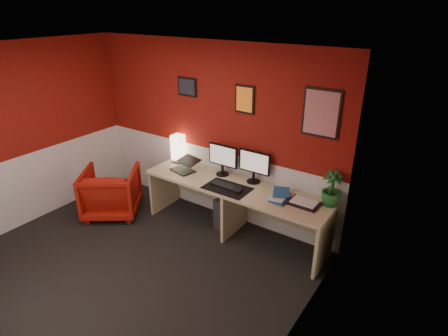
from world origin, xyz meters
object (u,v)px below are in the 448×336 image
(laptop, at_px, (183,164))
(potted_plant, at_px, (332,189))
(desk, at_px, (234,210))
(monitor_right, at_px, (254,162))
(monitor_left, at_px, (222,155))
(zen_tray, at_px, (304,203))
(armchair, at_px, (111,192))
(shoji_lamp, at_px, (178,149))
(pc_tower, at_px, (228,210))

(laptop, bearing_deg, potted_plant, 18.85)
(desk, height_order, monitor_right, monitor_right)
(monitor_left, height_order, potted_plant, monitor_left)
(desk, relative_size, monitor_right, 4.48)
(monitor_right, relative_size, zen_tray, 1.66)
(desk, bearing_deg, potted_plant, 10.11)
(zen_tray, bearing_deg, armchair, -167.28)
(shoji_lamp, xyz_separation_m, monitor_left, (0.81, -0.01, 0.09))
(laptop, bearing_deg, armchair, -137.67)
(shoji_lamp, height_order, zen_tray, shoji_lamp)
(monitor_left, bearing_deg, laptop, -157.67)
(laptop, relative_size, monitor_left, 0.57)
(shoji_lamp, xyz_separation_m, laptop, (0.27, -0.23, -0.09))
(shoji_lamp, relative_size, potted_plant, 0.94)
(potted_plant, distance_m, pc_tower, 1.58)
(monitor_right, height_order, potted_plant, monitor_right)
(desk, distance_m, monitor_right, 0.71)
(pc_tower, bearing_deg, shoji_lamp, 177.94)
(monitor_left, distance_m, zen_tray, 1.31)
(zen_tray, bearing_deg, pc_tower, 175.11)
(monitor_right, relative_size, potted_plant, 1.36)
(shoji_lamp, height_order, armchair, shoji_lamp)
(laptop, relative_size, pc_tower, 0.73)
(monitor_left, xyz_separation_m, monitor_right, (0.47, 0.04, 0.00))
(desk, relative_size, pc_tower, 5.78)
(monitor_left, distance_m, armchair, 1.79)
(armchair, bearing_deg, potted_plant, 159.01)
(shoji_lamp, distance_m, monitor_left, 0.81)
(shoji_lamp, bearing_deg, pc_tower, -3.66)
(monitor_left, bearing_deg, potted_plant, 0.79)
(laptop, height_order, potted_plant, potted_plant)
(laptop, distance_m, pc_tower, 0.92)
(desk, bearing_deg, monitor_left, 148.73)
(monitor_left, distance_m, pc_tower, 0.81)
(laptop, height_order, armchair, laptop)
(potted_plant, bearing_deg, monitor_right, 178.96)
(shoji_lamp, xyz_separation_m, armchair, (-0.67, -0.78, -0.57))
(shoji_lamp, height_order, pc_tower, shoji_lamp)
(desk, distance_m, laptop, 0.98)
(zen_tray, bearing_deg, laptop, -177.68)
(laptop, bearing_deg, monitor_right, 26.65)
(zen_tray, bearing_deg, monitor_right, 166.93)
(desk, xyz_separation_m, pc_tower, (-0.19, 0.15, -0.14))
(potted_plant, xyz_separation_m, pc_tower, (-1.40, -0.07, -0.72))
(shoji_lamp, distance_m, armchair, 1.18)
(monitor_right, xyz_separation_m, potted_plant, (1.06, -0.02, -0.08))
(monitor_left, xyz_separation_m, potted_plant, (1.53, 0.02, -0.08))
(monitor_left, xyz_separation_m, armchair, (-1.48, -0.77, -0.66))
(desk, bearing_deg, pc_tower, 142.59)
(laptop, xyz_separation_m, monitor_right, (1.01, 0.26, 0.18))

